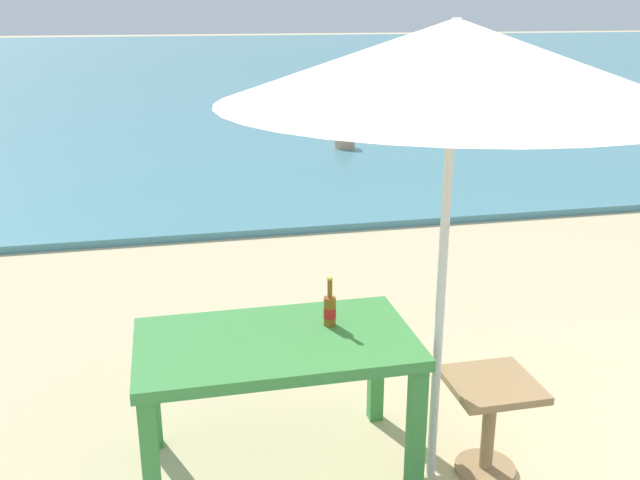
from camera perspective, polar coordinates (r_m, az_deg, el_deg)
The scene contains 6 objects.
sea_water at distance 32.27m, azimuth -9.59°, elevation 14.05°, with size 120.00×50.00×0.08m, color teal.
picnic_table_green at distance 3.65m, azimuth -3.56°, elevation -9.43°, with size 1.40×0.80×0.76m.
beer_bottle_amber at distance 3.69m, azimuth 0.79°, elevation -5.53°, with size 0.07×0.07×0.26m.
patio_umbrella at distance 3.21m, azimuth 10.76°, elevation 13.90°, with size 2.10×2.10×2.30m.
side_table_wood at distance 3.86m, azimuth 13.50°, elevation -13.36°, with size 0.44×0.44×0.54m.
swimmer_person at distance 11.89m, azimuth 1.99°, elevation 8.16°, with size 0.34×0.34×0.41m.
Camera 1 is at (-1.80, -2.14, 2.35)m, focal length 39.79 mm.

